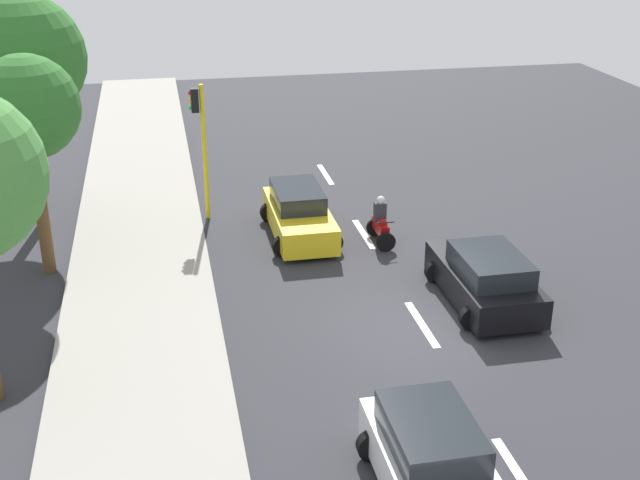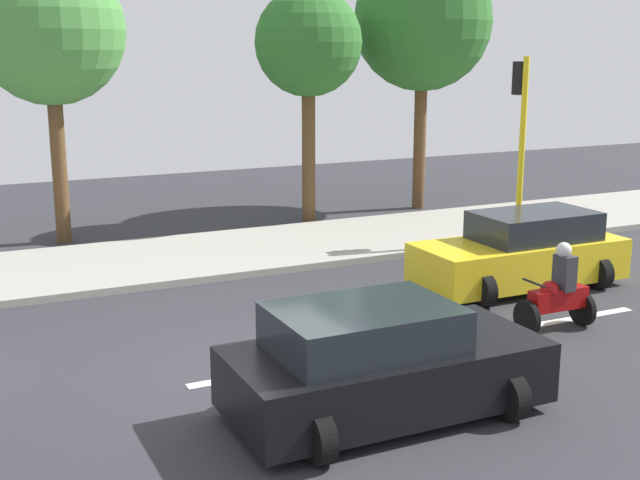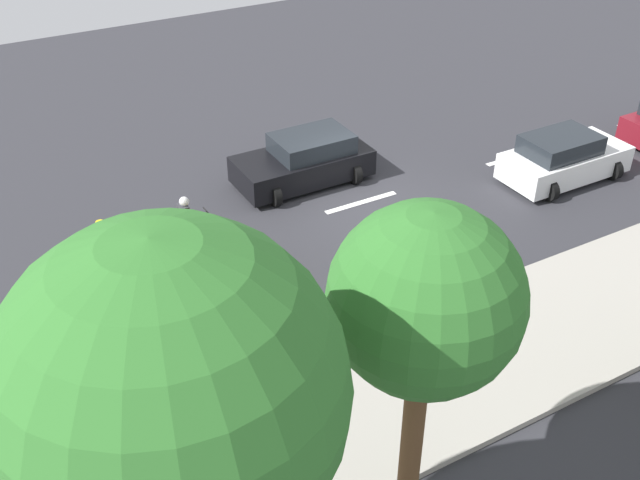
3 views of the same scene
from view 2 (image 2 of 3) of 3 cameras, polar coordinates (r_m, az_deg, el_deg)
name	(u,v)px [view 2 (image 2 of 3)]	position (r m, az deg, el deg)	size (l,w,h in m)	color
ground_plane	(266,377)	(12.59, -3.72, -9.26)	(40.00, 60.00, 0.10)	#2D2D33
sidewalk	(147,261)	(18.92, -11.67, -1.44)	(4.00, 60.00, 0.15)	#9E998E
lane_stripe_north	(578,318)	(15.67, 17.17, -5.08)	(0.20, 2.40, 0.01)	white
lane_stripe_mid	(266,373)	(12.57, -3.73, -9.03)	(0.20, 2.40, 0.01)	white
car_yellow_cab	(522,253)	(17.16, 13.61, -0.84)	(2.14, 4.26, 1.52)	yellow
car_black	(381,364)	(10.99, 4.15, -8.41)	(2.32, 4.14, 1.52)	black
motorcycle	(558,294)	(14.74, 15.88, -3.54)	(0.60, 1.30, 1.53)	black
traffic_light_corner	(520,125)	(20.25, 13.48, 7.62)	(0.49, 0.24, 4.50)	yellow
street_tree_south	(423,22)	(24.78, 7.02, 14.51)	(3.96, 3.96, 7.40)	brown
street_tree_center	(50,31)	(21.13, -17.92, 13.36)	(3.52, 3.52, 6.85)	brown
street_tree_north	(308,45)	(22.44, -0.80, 13.15)	(2.83, 2.83, 6.23)	brown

